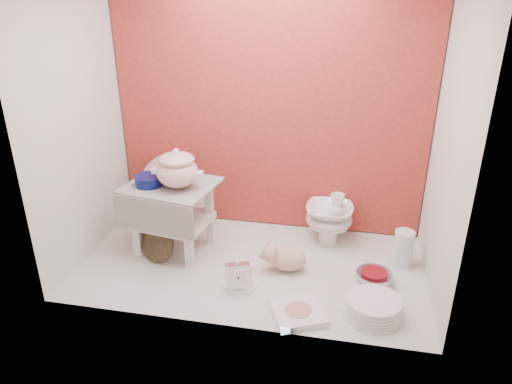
{
  "coord_description": "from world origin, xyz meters",
  "views": [
    {
      "loc": [
        0.46,
        -2.15,
        1.42
      ],
      "look_at": [
        0.02,
        0.02,
        0.42
      ],
      "focal_mm": 33.94,
      "sensor_mm": 36.0,
      "label": 1
    }
  ],
  "objects_px": {
    "soup_tureen": "(177,168)",
    "mantel_clock": "(238,276)",
    "floral_platter": "(176,187)",
    "porcelain_tower": "(329,217)",
    "step_stool": "(174,218)",
    "crystal_bowl": "(374,278)",
    "blue_white_vase": "(171,205)",
    "dinner_plate_stack": "(373,307)",
    "gold_rim_teacup": "(240,276)",
    "plush_pig": "(288,258)"
  },
  "relations": [
    {
      "from": "soup_tureen",
      "to": "dinner_plate_stack",
      "type": "height_order",
      "value": "soup_tureen"
    },
    {
      "from": "porcelain_tower",
      "to": "step_stool",
      "type": "bearing_deg",
      "value": -162.51
    },
    {
      "from": "floral_platter",
      "to": "porcelain_tower",
      "type": "distance_m",
      "value": 0.96
    },
    {
      "from": "soup_tureen",
      "to": "gold_rim_teacup",
      "type": "distance_m",
      "value": 0.63
    },
    {
      "from": "step_stool",
      "to": "crystal_bowl",
      "type": "bearing_deg",
      "value": 3.11
    },
    {
      "from": "step_stool",
      "to": "crystal_bowl",
      "type": "relative_size",
      "value": 2.45
    },
    {
      "from": "crystal_bowl",
      "to": "step_stool",
      "type": "bearing_deg",
      "value": 174.0
    },
    {
      "from": "mantel_clock",
      "to": "gold_rim_teacup",
      "type": "bearing_deg",
      "value": 66.6
    },
    {
      "from": "plush_pig",
      "to": "porcelain_tower",
      "type": "bearing_deg",
      "value": 69.04
    },
    {
      "from": "mantel_clock",
      "to": "gold_rim_teacup",
      "type": "distance_m",
      "value": 0.05
    },
    {
      "from": "step_stool",
      "to": "mantel_clock",
      "type": "height_order",
      "value": "step_stool"
    },
    {
      "from": "dinner_plate_stack",
      "to": "gold_rim_teacup",
      "type": "bearing_deg",
      "value": 170.74
    },
    {
      "from": "porcelain_tower",
      "to": "blue_white_vase",
      "type": "bearing_deg",
      "value": 179.64
    },
    {
      "from": "soup_tureen",
      "to": "crystal_bowl",
      "type": "height_order",
      "value": "soup_tureen"
    },
    {
      "from": "plush_pig",
      "to": "crystal_bowl",
      "type": "relative_size",
      "value": 1.32
    },
    {
      "from": "gold_rim_teacup",
      "to": "crystal_bowl",
      "type": "bearing_deg",
      "value": 13.76
    },
    {
      "from": "step_stool",
      "to": "plush_pig",
      "type": "height_order",
      "value": "step_stool"
    },
    {
      "from": "crystal_bowl",
      "to": "mantel_clock",
      "type": "bearing_deg",
      "value": -163.04
    },
    {
      "from": "soup_tureen",
      "to": "mantel_clock",
      "type": "bearing_deg",
      "value": -36.5
    },
    {
      "from": "blue_white_vase",
      "to": "mantel_clock",
      "type": "height_order",
      "value": "blue_white_vase"
    },
    {
      "from": "blue_white_vase",
      "to": "step_stool",
      "type": "bearing_deg",
      "value": -65.99
    },
    {
      "from": "soup_tureen",
      "to": "mantel_clock",
      "type": "xyz_separation_m",
      "value": [
        0.38,
        -0.28,
        -0.42
      ]
    },
    {
      "from": "mantel_clock",
      "to": "floral_platter",
      "type": "bearing_deg",
      "value": 108.74
    },
    {
      "from": "floral_platter",
      "to": "blue_white_vase",
      "type": "xyz_separation_m",
      "value": [
        0.0,
        -0.1,
        -0.08
      ]
    },
    {
      "from": "gold_rim_teacup",
      "to": "crystal_bowl",
      "type": "height_order",
      "value": "gold_rim_teacup"
    },
    {
      "from": "soup_tureen",
      "to": "dinner_plate_stack",
      "type": "xyz_separation_m",
      "value": [
        1.02,
        -0.35,
        -0.46
      ]
    },
    {
      "from": "soup_tureen",
      "to": "porcelain_tower",
      "type": "distance_m",
      "value": 0.91
    },
    {
      "from": "step_stool",
      "to": "porcelain_tower",
      "type": "relative_size",
      "value": 1.49
    },
    {
      "from": "step_stool",
      "to": "dinner_plate_stack",
      "type": "height_order",
      "value": "step_stool"
    },
    {
      "from": "soup_tureen",
      "to": "plush_pig",
      "type": "distance_m",
      "value": 0.74
    },
    {
      "from": "plush_pig",
      "to": "blue_white_vase",
      "type": "bearing_deg",
      "value": 162.18
    },
    {
      "from": "step_stool",
      "to": "mantel_clock",
      "type": "xyz_separation_m",
      "value": [
        0.43,
        -0.31,
        -0.11
      ]
    },
    {
      "from": "crystal_bowl",
      "to": "porcelain_tower",
      "type": "bearing_deg",
      "value": 123.92
    },
    {
      "from": "floral_platter",
      "to": "plush_pig",
      "type": "xyz_separation_m",
      "value": [
        0.77,
        -0.45,
        -0.14
      ]
    },
    {
      "from": "floral_platter",
      "to": "mantel_clock",
      "type": "height_order",
      "value": "floral_platter"
    },
    {
      "from": "porcelain_tower",
      "to": "mantel_clock",
      "type": "bearing_deg",
      "value": -124.79
    },
    {
      "from": "floral_platter",
      "to": "blue_white_vase",
      "type": "bearing_deg",
      "value": -89.23
    },
    {
      "from": "gold_rim_teacup",
      "to": "dinner_plate_stack",
      "type": "height_order",
      "value": "gold_rim_teacup"
    },
    {
      "from": "floral_platter",
      "to": "porcelain_tower",
      "type": "bearing_deg",
      "value": -6.29
    },
    {
      "from": "blue_white_vase",
      "to": "gold_rim_teacup",
      "type": "distance_m",
      "value": 0.78
    },
    {
      "from": "blue_white_vase",
      "to": "dinner_plate_stack",
      "type": "relative_size",
      "value": 1.04
    },
    {
      "from": "soup_tureen",
      "to": "porcelain_tower",
      "type": "height_order",
      "value": "soup_tureen"
    },
    {
      "from": "mantel_clock",
      "to": "dinner_plate_stack",
      "type": "bearing_deg",
      "value": -26.14
    },
    {
      "from": "floral_platter",
      "to": "plush_pig",
      "type": "height_order",
      "value": "floral_platter"
    },
    {
      "from": "step_stool",
      "to": "dinner_plate_stack",
      "type": "xyz_separation_m",
      "value": [
        1.08,
        -0.38,
        -0.15
      ]
    },
    {
      "from": "soup_tureen",
      "to": "blue_white_vase",
      "type": "height_order",
      "value": "soup_tureen"
    },
    {
      "from": "crystal_bowl",
      "to": "dinner_plate_stack",
      "type": "bearing_deg",
      "value": -91.87
    },
    {
      "from": "porcelain_tower",
      "to": "crystal_bowl",
      "type": "bearing_deg",
      "value": -56.08
    },
    {
      "from": "mantel_clock",
      "to": "porcelain_tower",
      "type": "xyz_separation_m",
      "value": [
        0.4,
        0.58,
        0.07
      ]
    },
    {
      "from": "soup_tureen",
      "to": "gold_rim_teacup",
      "type": "relative_size",
      "value": 2.11
    }
  ]
}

